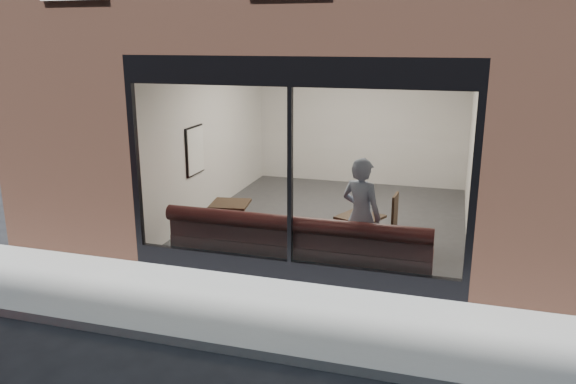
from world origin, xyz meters
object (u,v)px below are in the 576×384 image
(cafe_table_left, at_px, (230,204))
(cafe_chair_right, at_px, (382,234))
(banquette, at_px, (297,256))
(cafe_table_right, at_px, (360,217))
(person, at_px, (361,216))

(cafe_table_left, relative_size, cafe_chair_right, 1.51)
(banquette, distance_m, cafe_table_right, 1.15)
(cafe_table_right, relative_size, cafe_chair_right, 1.47)
(cafe_table_right, height_order, cafe_chair_right, cafe_table_right)
(person, relative_size, cafe_table_left, 2.85)
(banquette, relative_size, cafe_table_left, 6.47)
(banquette, relative_size, cafe_table_right, 6.64)
(person, relative_size, cafe_chair_right, 4.31)
(cafe_table_left, distance_m, cafe_table_right, 2.22)
(cafe_chair_right, bearing_deg, cafe_table_left, 18.85)
(person, bearing_deg, banquette, 36.25)
(person, bearing_deg, cafe_table_right, -56.50)
(cafe_chair_right, bearing_deg, cafe_table_right, 74.09)
(cafe_table_right, bearing_deg, person, -79.27)
(banquette, bearing_deg, cafe_table_right, 34.91)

